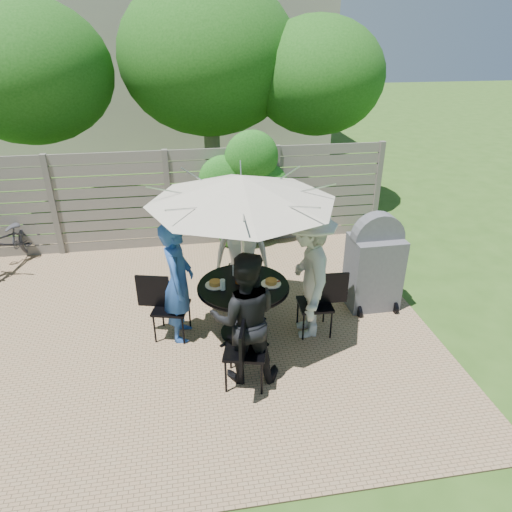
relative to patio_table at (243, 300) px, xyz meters
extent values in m
plane|color=#2F5119|center=(-0.96, -0.02, -0.54)|extent=(60.00, 60.00, 0.00)
cube|color=#937755|center=(-0.96, 0.48, -0.53)|extent=(7.00, 6.00, 0.02)
cube|color=slate|center=(-0.96, 2.98, 0.39)|extent=(8.00, 0.10, 1.85)
ellipsoid|color=#185B14|center=(0.44, 2.83, 0.36)|extent=(1.20, 0.70, 1.80)
cube|color=#A29587|center=(-0.96, 11.98, 1.96)|extent=(10.00, 6.00, 5.00)
ellipsoid|color=#194B11|center=(-3.46, 4.98, 2.43)|extent=(3.20, 3.20, 2.72)
ellipsoid|color=#194B11|center=(0.04, 5.48, 2.64)|extent=(3.80, 3.80, 3.23)
ellipsoid|color=#194B11|center=(2.24, 4.78, 2.29)|extent=(2.80, 2.80, 2.38)
cylinder|color=black|center=(0.00, 0.00, 0.22)|extent=(1.30, 1.30, 0.03)
cylinder|color=black|center=(0.00, 0.00, -0.16)|extent=(0.08, 0.08, 0.75)
cylinder|color=black|center=(0.00, 0.00, -0.51)|extent=(0.63, 0.63, 0.04)
cylinder|color=silver|center=(0.00, 0.00, 0.52)|extent=(0.04, 0.04, 2.10)
cone|color=beige|center=(0.00, 0.00, 1.52)|extent=(2.53, 2.53, 0.32)
cube|color=black|center=(0.11, 0.94, -0.08)|extent=(0.52, 0.52, 0.04)
cube|color=black|center=(0.15, 1.16, 0.16)|extent=(0.12, 0.44, 0.45)
imported|color=silver|center=(0.10, 0.82, 0.27)|extent=(0.84, 0.60, 1.61)
cube|color=black|center=(-0.94, 0.11, -0.09)|extent=(0.53, 0.53, 0.03)
cube|color=black|center=(-1.16, 0.16, 0.15)|extent=(0.43, 0.14, 0.45)
imported|color=#244E9F|center=(-0.82, 0.10, 0.29)|extent=(0.46, 0.64, 1.65)
cube|color=black|center=(-0.11, -0.94, -0.06)|extent=(0.57, 0.57, 0.04)
cube|color=black|center=(-0.17, -1.17, 0.20)|extent=(0.14, 0.46, 0.48)
imported|color=black|center=(-0.10, -0.82, 0.28)|extent=(0.86, 0.70, 1.63)
cube|color=black|center=(0.94, -0.11, -0.10)|extent=(0.45, 0.45, 0.03)
cube|color=black|center=(1.16, -0.12, 0.14)|extent=(0.43, 0.05, 0.44)
imported|color=beige|center=(0.82, -0.10, 0.37)|extent=(0.81, 1.24, 1.82)
cylinder|color=white|center=(0.04, 0.36, 0.24)|extent=(0.26, 0.26, 0.01)
cylinder|color=#AE7B33|center=(0.04, 0.36, 0.27)|extent=(0.15, 0.15, 0.05)
cylinder|color=white|center=(-0.36, 0.04, 0.24)|extent=(0.26, 0.26, 0.01)
cylinder|color=#AE7B33|center=(-0.36, 0.04, 0.27)|extent=(0.15, 0.15, 0.05)
cylinder|color=white|center=(-0.04, -0.36, 0.24)|extent=(0.26, 0.26, 0.01)
cylinder|color=#AE7B33|center=(-0.04, -0.36, 0.27)|extent=(0.15, 0.15, 0.05)
cylinder|color=white|center=(0.36, -0.04, 0.24)|extent=(0.26, 0.26, 0.01)
cylinder|color=#AE7B33|center=(0.36, -0.04, 0.27)|extent=(0.15, 0.15, 0.05)
cylinder|color=white|center=(0.14, -0.32, 0.24)|extent=(0.24, 0.24, 0.01)
cylinder|color=#AE7B33|center=(0.14, -0.32, 0.27)|extent=(0.14, 0.14, 0.05)
cylinder|color=silver|center=(-0.07, 0.27, 0.30)|extent=(0.07, 0.07, 0.14)
cylinder|color=silver|center=(-0.27, -0.07, 0.30)|extent=(0.07, 0.07, 0.14)
cylinder|color=silver|center=(0.07, -0.27, 0.30)|extent=(0.07, 0.07, 0.14)
cylinder|color=#59280C|center=(-0.05, 0.06, 0.31)|extent=(0.09, 0.09, 0.16)
cylinder|color=#C6B293|center=(0.12, 0.21, 0.29)|extent=(0.08, 0.08, 0.12)
imported|color=#333338|center=(-3.70, 2.58, -0.07)|extent=(1.14, 1.87, 0.93)
cube|color=#59595E|center=(1.96, 0.42, 0.02)|extent=(0.73, 0.56, 1.10)
cylinder|color=#59595E|center=(1.96, 0.42, 0.57)|extent=(0.73, 0.23, 0.73)
camera|label=1|loc=(-0.66, -5.05, 3.19)|focal=32.00mm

